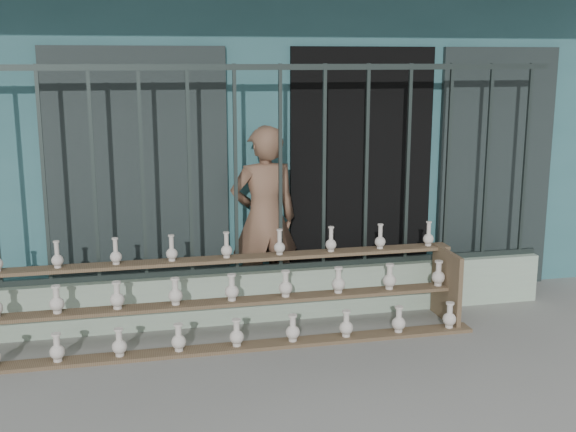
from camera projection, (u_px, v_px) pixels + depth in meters
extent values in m
plane|color=slate|center=(318.00, 377.00, 5.29)|extent=(60.00, 60.00, 0.00)
cube|color=#306166|center=(230.00, 115.00, 9.05)|extent=(7.00, 5.00, 3.20)
cube|color=black|center=(360.00, 174.00, 6.97)|extent=(1.40, 0.12, 2.40)
cube|color=black|center=(139.00, 183.00, 6.48)|extent=(1.60, 0.08, 2.40)
cube|color=black|center=(494.00, 170.00, 7.23)|extent=(1.20, 0.08, 2.40)
cube|color=#99B298|center=(281.00, 293.00, 6.48)|extent=(5.00, 0.20, 0.45)
cube|color=#283330|center=(44.00, 177.00, 5.82)|extent=(0.03, 0.03, 1.80)
cube|color=#283330|center=(94.00, 176.00, 5.91)|extent=(0.03, 0.03, 1.80)
cube|color=#283330|center=(142.00, 174.00, 5.99)|extent=(0.03, 0.03, 1.80)
cube|color=#283330|center=(190.00, 172.00, 6.08)|extent=(0.03, 0.03, 1.80)
cube|color=#283330|center=(236.00, 171.00, 6.16)|extent=(0.03, 0.03, 1.80)
cube|color=#283330|center=(280.00, 169.00, 6.25)|extent=(0.03, 0.03, 1.80)
cube|color=#283330|center=(324.00, 168.00, 6.33)|extent=(0.03, 0.03, 1.80)
cube|color=#283330|center=(366.00, 167.00, 6.41)|extent=(0.03, 0.03, 1.80)
cube|color=#283330|center=(408.00, 165.00, 6.50)|extent=(0.03, 0.03, 1.80)
cube|color=#283330|center=(448.00, 164.00, 6.58)|extent=(0.03, 0.03, 1.80)
cube|color=#283330|center=(487.00, 162.00, 6.67)|extent=(0.03, 0.03, 1.80)
cube|color=#283330|center=(525.00, 161.00, 6.75)|extent=(0.03, 0.03, 1.80)
cube|color=#283330|center=(280.00, 67.00, 6.06)|extent=(5.00, 0.04, 0.05)
cube|color=#283330|center=(281.00, 266.00, 6.43)|extent=(5.00, 0.04, 0.05)
cube|color=brown|center=(208.00, 350.00, 5.75)|extent=(4.50, 0.18, 0.03)
cube|color=brown|center=(204.00, 304.00, 5.93)|extent=(4.50, 0.18, 0.03)
cube|color=brown|center=(200.00, 261.00, 6.10)|extent=(4.50, 0.18, 0.03)
cube|color=brown|center=(446.00, 286.00, 6.39)|extent=(0.04, 0.55, 0.64)
imported|color=brown|center=(264.00, 219.00, 6.58)|extent=(0.66, 0.46, 1.71)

